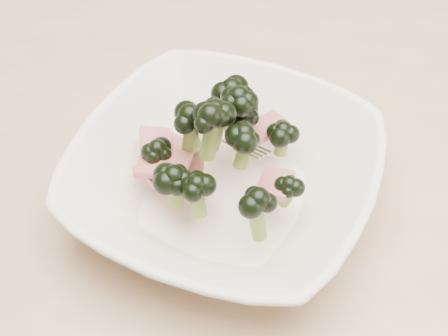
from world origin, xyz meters
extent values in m
cube|color=tan|center=(0.00, 0.00, 0.73)|extent=(1.20, 0.80, 0.04)
cylinder|color=tan|center=(-0.55, 0.35, 0.35)|extent=(0.06, 0.06, 0.71)
imported|color=beige|center=(-0.08, -0.06, 0.79)|extent=(0.36, 0.36, 0.07)
cylinder|color=olive|center=(-0.11, -0.03, 0.81)|extent=(0.02, 0.01, 0.03)
ellipsoid|color=black|center=(-0.11, -0.03, 0.83)|extent=(0.03, 0.03, 0.02)
cylinder|color=olive|center=(-0.12, -0.10, 0.81)|extent=(0.02, 0.02, 0.03)
ellipsoid|color=black|center=(-0.12, -0.10, 0.83)|extent=(0.04, 0.04, 0.03)
cylinder|color=olive|center=(-0.02, -0.01, 0.79)|extent=(0.02, 0.02, 0.03)
ellipsoid|color=black|center=(-0.02, -0.01, 0.81)|extent=(0.03, 0.03, 0.03)
cylinder|color=olive|center=(-0.04, -0.12, 0.80)|extent=(0.02, 0.02, 0.05)
ellipsoid|color=black|center=(-0.04, -0.12, 0.83)|extent=(0.04, 0.04, 0.03)
cylinder|color=olive|center=(-0.09, -0.06, 0.84)|extent=(0.02, 0.02, 0.05)
ellipsoid|color=black|center=(-0.09, -0.06, 0.87)|extent=(0.04, 0.04, 0.03)
cylinder|color=olive|center=(-0.14, -0.06, 0.79)|extent=(0.01, 0.01, 0.03)
ellipsoid|color=black|center=(-0.14, -0.06, 0.81)|extent=(0.03, 0.03, 0.03)
cylinder|color=olive|center=(-0.06, -0.07, 0.83)|extent=(0.02, 0.02, 0.04)
ellipsoid|color=black|center=(-0.06, -0.07, 0.85)|extent=(0.03, 0.03, 0.03)
cylinder|color=olive|center=(-0.01, -0.08, 0.79)|extent=(0.02, 0.01, 0.03)
ellipsoid|color=black|center=(-0.01, -0.08, 0.81)|extent=(0.03, 0.03, 0.02)
cylinder|color=olive|center=(-0.08, 0.01, 0.79)|extent=(0.02, 0.02, 0.03)
ellipsoid|color=black|center=(-0.08, 0.01, 0.81)|extent=(0.04, 0.04, 0.03)
cylinder|color=olive|center=(-0.08, 0.01, 0.81)|extent=(0.03, 0.03, 0.06)
ellipsoid|color=black|center=(-0.08, 0.01, 0.84)|extent=(0.04, 0.04, 0.03)
cylinder|color=olive|center=(-0.09, -0.11, 0.81)|extent=(0.02, 0.02, 0.04)
ellipsoid|color=black|center=(-0.09, -0.11, 0.83)|extent=(0.03, 0.03, 0.03)
cylinder|color=olive|center=(-0.09, -0.05, 0.84)|extent=(0.02, 0.02, 0.04)
ellipsoid|color=black|center=(-0.09, -0.05, 0.87)|extent=(0.04, 0.04, 0.03)
cylinder|color=olive|center=(-0.11, -0.05, 0.82)|extent=(0.02, 0.02, 0.04)
ellipsoid|color=black|center=(-0.11, -0.05, 0.85)|extent=(0.04, 0.04, 0.03)
cylinder|color=olive|center=(-0.08, 0.00, 0.81)|extent=(0.01, 0.01, 0.03)
ellipsoid|color=black|center=(-0.08, 0.00, 0.82)|extent=(0.03, 0.03, 0.02)
cylinder|color=olive|center=(-0.07, -0.02, 0.82)|extent=(0.02, 0.02, 0.05)
ellipsoid|color=black|center=(-0.07, -0.02, 0.85)|extent=(0.04, 0.04, 0.03)
cylinder|color=olive|center=(-0.07, 0.00, 0.81)|extent=(0.03, 0.02, 0.04)
ellipsoid|color=black|center=(-0.07, 0.00, 0.83)|extent=(0.04, 0.04, 0.03)
cylinder|color=olive|center=(-0.07, -0.02, 0.81)|extent=(0.02, 0.02, 0.03)
ellipsoid|color=black|center=(-0.07, -0.02, 0.83)|extent=(0.04, 0.04, 0.03)
cube|color=maroon|center=(-0.15, -0.07, 0.79)|extent=(0.05, 0.05, 0.02)
cube|color=maroon|center=(-0.13, -0.07, 0.80)|extent=(0.05, 0.04, 0.02)
cube|color=maroon|center=(-0.12, -0.06, 0.79)|extent=(0.04, 0.06, 0.01)
cube|color=maroon|center=(-0.11, -0.09, 0.79)|extent=(0.05, 0.03, 0.01)
cube|color=maroon|center=(-0.15, -0.05, 0.80)|extent=(0.04, 0.06, 0.03)
cube|color=maroon|center=(-0.13, -0.03, 0.78)|extent=(0.05, 0.04, 0.02)
cube|color=maroon|center=(-0.03, -0.08, 0.80)|extent=(0.04, 0.04, 0.01)
cube|color=maroon|center=(-0.05, 0.00, 0.80)|extent=(0.06, 0.06, 0.01)
camera|label=1|loc=(-0.02, -0.46, 1.25)|focal=50.00mm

